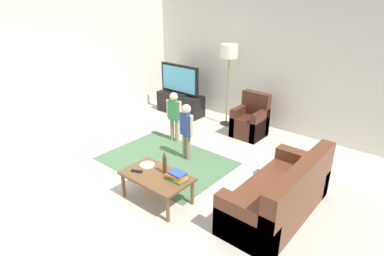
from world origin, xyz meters
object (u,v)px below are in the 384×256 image
at_px(coffee_table, 157,178).
at_px(armchair, 251,122).
at_px(child_near_tv, 174,112).
at_px(tv, 179,80).
at_px(tv_remote, 137,171).
at_px(floor_lamp, 229,56).
at_px(tv_stand, 180,104).
at_px(bottle, 165,165).
at_px(child_center, 186,127).
at_px(book_stack, 177,176).
at_px(couch, 283,197).
at_px(plate, 147,165).

bearing_deg(coffee_table, armchair, 92.96).
bearing_deg(child_near_tv, armchair, 48.92).
bearing_deg(armchair, coffee_table, -87.04).
relative_size(tv, tv_remote, 6.47).
height_order(tv, floor_lamp, floor_lamp).
height_order(tv_stand, tv, tv).
height_order(child_near_tv, bottle, child_near_tv).
bearing_deg(tv_stand, floor_lamp, 6.91).
relative_size(child_center, book_stack, 3.69).
bearing_deg(child_near_tv, bottle, -51.08).
xyz_separation_m(coffee_table, tv_remote, (-0.28, -0.12, 0.06)).
bearing_deg(armchair, couch, -50.43).
bearing_deg(child_near_tv, child_center, -31.91).
bearing_deg(plate, book_stack, -0.39).
distance_m(child_near_tv, coffee_table, 2.06).
bearing_deg(tv, child_center, -45.25).
xyz_separation_m(book_stack, bottle, (-0.26, 0.02, 0.07)).
relative_size(coffee_table, tv_remote, 5.88).
distance_m(book_stack, bottle, 0.27).
xyz_separation_m(tv, child_center, (1.63, -1.65, -0.23)).
relative_size(tv_remote, plate, 0.77).
bearing_deg(armchair, child_center, -102.40).
xyz_separation_m(tv, couch, (3.67, -2.05, -0.56)).
bearing_deg(child_center, floor_lamp, 101.77).
height_order(tv_stand, child_near_tv, child_near_tv).
bearing_deg(coffee_table, child_near_tv, 125.72).
distance_m(tv_stand, book_stack, 3.73).
bearing_deg(tv, bottle, -51.57).
bearing_deg(child_near_tv, couch, -17.01).
bearing_deg(book_stack, coffee_table, -162.89).
distance_m(tv, couch, 4.24).
xyz_separation_m(child_near_tv, tv_remote, (0.91, -1.78, -0.17)).
height_order(floor_lamp, plate, floor_lamp).
bearing_deg(book_stack, child_near_tv, 133.89).
relative_size(child_near_tv, tv_remote, 5.92).
bearing_deg(book_stack, tv, 131.36).
xyz_separation_m(armchair, plate, (-0.15, -2.76, 0.13)).
height_order(child_near_tv, child_center, child_center).
relative_size(floor_lamp, child_center, 1.73).
bearing_deg(child_center, tv, 134.75).
height_order(book_stack, bottle, bottle).
bearing_deg(plate, child_center, 100.33).
relative_size(tv_stand, floor_lamp, 0.67).
height_order(bottle, tv_remote, bottle).
relative_size(armchair, floor_lamp, 0.51).
height_order(child_near_tv, book_stack, child_near_tv).
distance_m(child_center, book_stack, 1.41).
relative_size(child_near_tv, coffee_table, 1.01).
xyz_separation_m(child_center, plate, (0.21, -1.13, -0.19)).
xyz_separation_m(armchair, tv_remote, (-0.13, -2.98, 0.13)).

